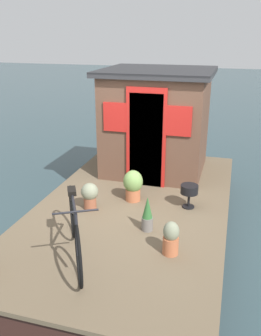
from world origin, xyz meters
TOP-DOWN VIEW (x-y plane):
  - ground_plane at (0.00, 0.00)m, footprint 60.00×60.00m
  - houseboat_deck at (0.00, 0.00)m, footprint 5.54×3.05m
  - houseboat_cabin at (1.66, 0.00)m, footprint 1.92×2.10m
  - bicycle at (-1.66, 0.30)m, footprint 1.58×0.88m
  - potted_plant_ivy at (-1.27, -0.84)m, footprint 0.21×0.21m
  - potted_plant_thyme at (-0.39, 0.62)m, footprint 0.28×0.28m
  - potted_plant_sage at (0.11, 0.05)m, footprint 0.33×0.33m
  - potted_plant_basil at (-0.78, -0.42)m, footprint 0.16×0.16m
  - charcoal_grill at (0.11, -0.89)m, footprint 0.28×0.28m

SIDE VIEW (x-z plane):
  - ground_plane at x=0.00m, z-range 0.00..0.00m
  - houseboat_deck at x=0.00m, z-range 0.00..0.52m
  - potted_plant_ivy at x=-1.27m, z-range 0.51..0.97m
  - potted_plant_thyme at x=-0.39m, z-range 0.54..0.98m
  - potted_plant_basil at x=-0.78m, z-range 0.50..1.03m
  - potted_plant_sage at x=0.11m, z-range 0.53..1.07m
  - charcoal_grill at x=0.11m, z-range 0.61..1.00m
  - bicycle at x=-1.66m, z-range 0.48..1.35m
  - houseboat_cabin at x=1.66m, z-range 0.53..2.54m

